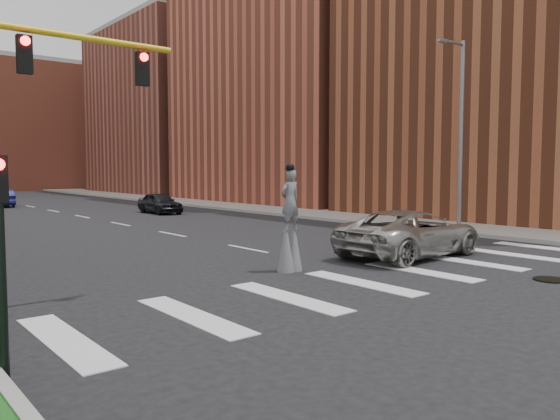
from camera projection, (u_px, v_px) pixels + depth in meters
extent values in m
plane|color=black|center=(423.00, 283.00, 14.54)|extent=(160.00, 160.00, 0.00)
cube|color=gray|center=(251.00, 207.00, 41.74)|extent=(5.00, 90.00, 0.18)
cylinder|color=black|center=(551.00, 280.00, 14.87)|extent=(0.90, 0.90, 0.04)
cube|color=brown|center=(536.00, 40.00, 33.73)|extent=(16.00, 20.00, 22.00)
cube|color=#AD4E36|center=(301.00, 72.00, 50.68)|extent=(16.00, 22.00, 24.00)
cube|color=brown|center=(177.00, 114.00, 69.40)|extent=(16.00, 22.00, 20.00)
cylinder|color=slate|center=(461.00, 138.00, 25.76)|extent=(0.20, 0.20, 9.00)
cylinder|color=slate|center=(453.00, 43.00, 24.93)|extent=(1.80, 0.12, 0.12)
cube|color=slate|center=(442.00, 41.00, 24.37)|extent=(0.50, 0.18, 0.12)
cylinder|color=gold|center=(55.00, 34.00, 11.14)|extent=(5.20, 0.14, 0.14)
cube|color=black|center=(24.00, 55.00, 10.80)|extent=(0.28, 0.18, 0.75)
cylinder|color=#FF0C0C|center=(25.00, 41.00, 10.70)|extent=(0.18, 0.06, 0.18)
cube|color=black|center=(142.00, 69.00, 12.37)|extent=(0.28, 0.18, 0.75)
cylinder|color=#FF0C0C|center=(144.00, 57.00, 12.27)|extent=(0.18, 0.06, 0.18)
cylinder|color=black|center=(1.00, 280.00, 7.56)|extent=(0.14, 0.14, 3.00)
cylinder|color=black|center=(294.00, 251.00, 16.25)|extent=(0.07, 0.07, 1.20)
cylinder|color=black|center=(286.00, 252.00, 16.04)|extent=(0.07, 0.07, 1.20)
cone|color=#5E5E62|center=(294.00, 246.00, 16.24)|extent=(0.52, 0.52, 1.49)
cone|color=#5E5E62|center=(286.00, 247.00, 16.02)|extent=(0.52, 0.52, 1.49)
imported|color=#5E5E62|center=(290.00, 201.00, 16.03)|extent=(0.69, 0.47, 1.83)
sphere|color=black|center=(290.00, 167.00, 15.95)|extent=(0.26, 0.26, 0.26)
cylinder|color=black|center=(290.00, 169.00, 15.96)|extent=(0.34, 0.34, 0.02)
cube|color=yellow|center=(287.00, 183.00, 16.09)|extent=(0.22, 0.05, 0.10)
imported|color=#A5A39C|center=(411.00, 233.00, 18.93)|extent=(5.95, 2.96, 1.62)
imported|color=black|center=(160.00, 203.00, 37.18)|extent=(1.73, 4.22, 1.43)
imported|color=navy|center=(2.00, 198.00, 43.68)|extent=(1.76, 4.25, 1.37)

